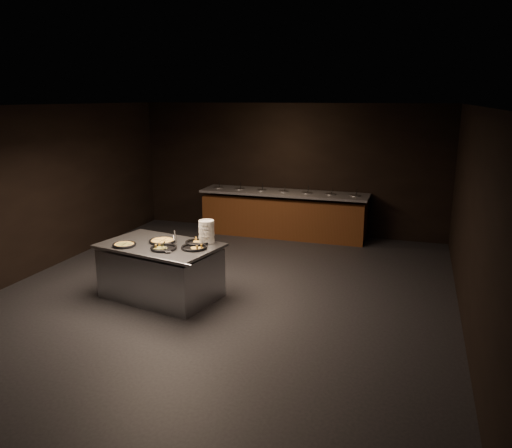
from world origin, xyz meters
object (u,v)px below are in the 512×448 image
object	(u,v)px
plate_stack	(207,232)
pan_cheese_whole	(163,241)
serving_counter	(161,272)
pan_veggie_whole	(124,245)

from	to	relation	value
plate_stack	pan_cheese_whole	bearing A→B (deg)	-164.30
serving_counter	pan_cheese_whole	world-z (taller)	pan_cheese_whole
plate_stack	pan_cheese_whole	distance (m)	0.70
serving_counter	plate_stack	world-z (taller)	plate_stack
serving_counter	pan_cheese_whole	bearing A→B (deg)	107.82
pan_veggie_whole	pan_cheese_whole	bearing A→B (deg)	38.84
serving_counter	pan_veggie_whole	xyz separation A→B (m)	(-0.46, -0.24, 0.46)
plate_stack	pan_veggie_whole	distance (m)	1.25
plate_stack	pan_veggie_whole	world-z (taller)	plate_stack
serving_counter	pan_veggie_whole	world-z (taller)	pan_veggie_whole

